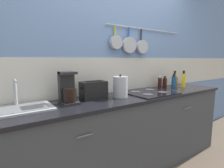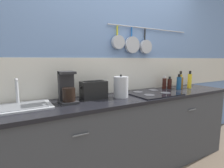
{
  "view_description": "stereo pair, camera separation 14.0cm",
  "coord_description": "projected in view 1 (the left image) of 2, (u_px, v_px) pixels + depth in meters",
  "views": [
    {
      "loc": [
        -1.29,
        -1.51,
        1.35
      ],
      "look_at": [
        -0.26,
        0.0,
        1.09
      ],
      "focal_mm": 28.0,
      "sensor_mm": 36.0,
      "label": 1
    },
    {
      "loc": [
        -1.17,
        -1.58,
        1.35
      ],
      "look_at": [
        -0.26,
        0.0,
        1.09
      ],
      "focal_mm": 28.0,
      "sensor_mm": 36.0,
      "label": 2
    }
  ],
  "objects": [
    {
      "name": "bottle_vinegar",
      "position": [
        175.0,
        80.0,
        2.65
      ],
      "size": [
        0.06,
        0.06,
        0.24
      ],
      "color": "#BFB799",
      "rests_on": "countertop"
    },
    {
      "name": "cooktop",
      "position": [
        149.0,
        92.0,
        2.18
      ],
      "size": [
        0.57,
        0.53,
        0.01
      ],
      "color": "black",
      "rests_on": "countertop"
    },
    {
      "name": "toaster",
      "position": [
        94.0,
        90.0,
        1.84
      ],
      "size": [
        0.29,
        0.15,
        0.19
      ],
      "color": "black",
      "rests_on": "countertop"
    },
    {
      "name": "sink_basin",
      "position": [
        18.0,
        108.0,
        1.45
      ],
      "size": [
        0.54,
        0.36,
        0.25
      ],
      "color": "#B7BABF",
      "rests_on": "countertop"
    },
    {
      "name": "bottle_sesame_oil",
      "position": [
        175.0,
        82.0,
        2.56
      ],
      "size": [
        0.07,
        0.07,
        0.2
      ],
      "color": "#8C5919",
      "rests_on": "countertop"
    },
    {
      "name": "wall_back",
      "position": [
        114.0,
        65.0,
        2.22
      ],
      "size": [
        7.2,
        0.13,
        2.6
      ],
      "color": "#7293C6",
      "rests_on": "ground_plane"
    },
    {
      "name": "bottle_hot_sauce",
      "position": [
        160.0,
        83.0,
        2.52
      ],
      "size": [
        0.06,
        0.06,
        0.18
      ],
      "color": "#33140F",
      "rests_on": "countertop"
    },
    {
      "name": "bottle_dish_soap",
      "position": [
        183.0,
        80.0,
        2.61
      ],
      "size": [
        0.06,
        0.06,
        0.25
      ],
      "color": "yellow",
      "rests_on": "countertop"
    },
    {
      "name": "coffee_maker",
      "position": [
        68.0,
        90.0,
        1.65
      ],
      "size": [
        0.16,
        0.19,
        0.3
      ],
      "color": "#262628",
      "rests_on": "countertop"
    },
    {
      "name": "countertop",
      "position": [
        130.0,
        97.0,
        2.01
      ],
      "size": [
        2.89,
        0.57,
        0.03
      ],
      "color": "black",
      "rests_on": "cabinet_base"
    },
    {
      "name": "cabinet_base",
      "position": [
        130.0,
        135.0,
        2.08
      ],
      "size": [
        2.85,
        0.55,
        0.9
      ],
      "color": "#3F4247",
      "rests_on": "ground_plane"
    },
    {
      "name": "kettle",
      "position": [
        120.0,
        87.0,
        1.93
      ],
      "size": [
        0.16,
        0.16,
        0.25
      ],
      "color": "#B7BABF",
      "rests_on": "countertop"
    },
    {
      "name": "bottle_olive_oil",
      "position": [
        165.0,
        83.0,
        2.53
      ],
      "size": [
        0.06,
        0.06,
        0.17
      ],
      "color": "#33140F",
      "rests_on": "countertop"
    },
    {
      "name": "bottle_cooking_wine",
      "position": [
        174.0,
        82.0,
        2.49
      ],
      "size": [
        0.06,
        0.06,
        0.21
      ],
      "color": "navy",
      "rests_on": "countertop"
    }
  ]
}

